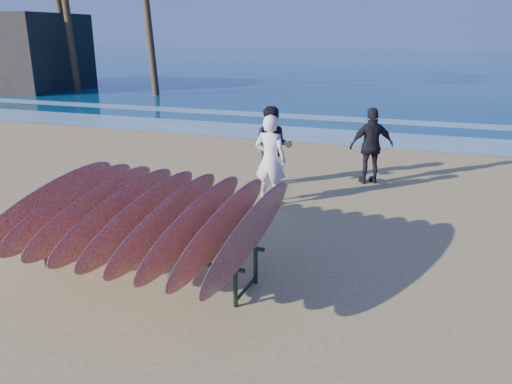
% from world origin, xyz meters
% --- Properties ---
extents(ground, '(120.00, 120.00, 0.00)m').
position_xyz_m(ground, '(0.00, 0.00, 0.00)').
color(ground, tan).
rests_on(ground, ground).
extents(ocean, '(160.00, 160.00, 0.00)m').
position_xyz_m(ocean, '(0.00, 55.00, 0.01)').
color(ocean, navy).
rests_on(ocean, ground).
extents(foam_near, '(160.00, 160.00, 0.00)m').
position_xyz_m(foam_near, '(0.00, 10.00, 0.01)').
color(foam_near, white).
rests_on(foam_near, ground).
extents(foam_far, '(160.00, 160.00, 0.00)m').
position_xyz_m(foam_far, '(0.00, 13.50, 0.01)').
color(foam_far, white).
rests_on(foam_far, ground).
extents(surfboard_rack, '(3.29, 2.95, 1.36)m').
position_xyz_m(surfboard_rack, '(-1.16, -0.42, 0.86)').
color(surfboard_rack, black).
rests_on(surfboard_rack, ground).
extents(person_white, '(0.67, 0.47, 1.74)m').
position_xyz_m(person_white, '(-0.49, 3.03, 0.87)').
color(person_white, white).
rests_on(person_white, ground).
extents(person_dark_a, '(0.97, 0.83, 1.74)m').
position_xyz_m(person_dark_a, '(-0.78, 4.09, 0.87)').
color(person_dark_a, black).
rests_on(person_dark_a, ground).
extents(person_dark_b, '(1.06, 0.81, 1.67)m').
position_xyz_m(person_dark_b, '(1.16, 5.09, 0.83)').
color(person_dark_b, black).
rests_on(person_dark_b, ground).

